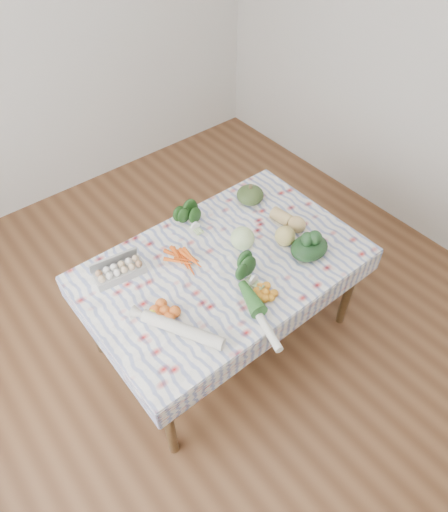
{
  "coord_description": "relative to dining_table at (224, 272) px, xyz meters",
  "views": [
    {
      "loc": [
        -1.16,
        -1.42,
        2.77
      ],
      "look_at": [
        0.0,
        0.0,
        0.82
      ],
      "focal_mm": 32.0,
      "sensor_mm": 36.0,
      "label": 1
    }
  ],
  "objects": [
    {
      "name": "spinach_bag",
      "position": [
        0.44,
        -0.27,
        0.14
      ],
      "size": [
        0.26,
        0.22,
        0.11
      ],
      "primitive_type": "ellipsoid",
      "rotation": [
        0.0,
        0.0,
        0.09
      ],
      "color": "black",
      "rests_on": "tablecloth"
    },
    {
      "name": "egg_carton",
      "position": [
        -0.53,
        0.29,
        0.12
      ],
      "size": [
        0.31,
        0.16,
        0.08
      ],
      "primitive_type": "cube",
      "rotation": [
        0.0,
        0.0,
        -0.14
      ],
      "color": "#A4A49F",
      "rests_on": "tablecloth"
    },
    {
      "name": "grapefruit",
      "position": [
        0.39,
        -0.11,
        0.15
      ],
      "size": [
        0.15,
        0.15,
        0.13
      ],
      "primitive_type": "sphere",
      "rotation": [
        0.0,
        0.0,
        -0.17
      ],
      "color": "tan",
      "rests_on": "tablecloth"
    },
    {
      "name": "butternut_squash",
      "position": [
        0.53,
        -0.01,
        0.14
      ],
      "size": [
        0.14,
        0.25,
        0.11
      ],
      "primitive_type": "ellipsoid",
      "rotation": [
        0.0,
        0.0,
        0.14
      ],
      "color": "tan",
      "rests_on": "tablecloth"
    },
    {
      "name": "mandarin_cluster",
      "position": [
        0.03,
        -0.33,
        0.11
      ],
      "size": [
        0.17,
        0.17,
        0.05
      ],
      "primitive_type": "cube",
      "rotation": [
        0.0,
        0.0,
        -0.08
      ],
      "color": "orange",
      "rests_on": "tablecloth"
    },
    {
      "name": "leek",
      "position": [
        -0.11,
        -0.44,
        0.11
      ],
      "size": [
        0.17,
        0.44,
        0.05
      ],
      "primitive_type": "cylinder",
      "rotation": [
        1.57,
        0.0,
        -0.28
      ],
      "color": "white",
      "rests_on": "tablecloth"
    },
    {
      "name": "ground",
      "position": [
        0.0,
        0.0,
        -0.68
      ],
      "size": [
        4.5,
        4.5,
        0.0
      ],
      "primitive_type": "plane",
      "color": "brown",
      "rests_on": "ground"
    },
    {
      "name": "kabocha_squash",
      "position": [
        0.49,
        0.33,
        0.14
      ],
      "size": [
        0.21,
        0.21,
        0.12
      ],
      "primitive_type": "ellipsoid",
      "rotation": [
        0.0,
        0.0,
        -0.2
      ],
      "color": "#3B5125",
      "rests_on": "tablecloth"
    },
    {
      "name": "wall_back",
      "position": [
        0.0,
        2.25,
        0.72
      ],
      "size": [
        4.0,
        0.04,
        2.8
      ],
      "primitive_type": "cube",
      "color": "silver",
      "rests_on": "ground"
    },
    {
      "name": "daikon",
      "position": [
        -0.48,
        -0.25,
        0.12
      ],
      "size": [
        0.29,
        0.46,
        0.07
      ],
      "primitive_type": "cylinder",
      "rotation": [
        1.57,
        0.0,
        0.48
      ],
      "color": "beige",
      "rests_on": "tablecloth"
    },
    {
      "name": "tablecloth",
      "position": [
        0.0,
        0.0,
        0.08
      ],
      "size": [
        1.66,
        1.06,
        0.01
      ],
      "primitive_type": "cube",
      "color": "white",
      "rests_on": "dining_table"
    },
    {
      "name": "carrot_bunch",
      "position": [
        -0.2,
        0.14,
        0.1
      ],
      "size": [
        0.25,
        0.23,
        0.04
      ],
      "primitive_type": "cube",
      "rotation": [
        0.0,
        0.0,
        0.09
      ],
      "color": "#EA5813",
      "rests_on": "tablecloth"
    },
    {
      "name": "cabbage",
      "position": [
        0.17,
        0.03,
        0.16
      ],
      "size": [
        0.17,
        0.17,
        0.15
      ],
      "primitive_type": "sphere",
      "rotation": [
        0.0,
        0.0,
        -0.17
      ],
      "color": "#BEDF93",
      "rests_on": "tablecloth"
    },
    {
      "name": "orange_cluster",
      "position": [
        -0.49,
        -0.1,
        0.12
      ],
      "size": [
        0.26,
        0.26,
        0.07
      ],
      "primitive_type": "cube",
      "rotation": [
        0.0,
        0.0,
        0.32
      ],
      "color": "orange",
      "rests_on": "tablecloth"
    },
    {
      "name": "broccoli",
      "position": [
        0.02,
        -0.18,
        0.14
      ],
      "size": [
        0.18,
        0.18,
        0.12
      ],
      "primitive_type": "ellipsoid",
      "rotation": [
        0.0,
        0.0,
        0.12
      ],
      "color": "#1E451B",
      "rests_on": "tablecloth"
    },
    {
      "name": "kale_bunch",
      "position": [
        0.04,
        0.38,
        0.15
      ],
      "size": [
        0.17,
        0.15,
        0.14
      ],
      "primitive_type": "ellipsoid",
      "rotation": [
        0.0,
        0.0,
        -0.04
      ],
      "color": "#183B12",
      "rests_on": "tablecloth"
    },
    {
      "name": "dining_table",
      "position": [
        0.0,
        0.0,
        0.0
      ],
      "size": [
        1.6,
        1.0,
        0.75
      ],
      "color": "brown",
      "rests_on": "ground"
    }
  ]
}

